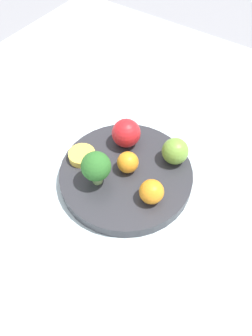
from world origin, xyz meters
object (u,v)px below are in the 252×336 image
(apple_green, at_px, (175,151))
(orange_front, at_px, (152,192))
(orange_back, at_px, (128,162))
(bowl, at_px, (126,175))
(broccoli, at_px, (96,167))
(small_cup, at_px, (82,156))
(apple_red, at_px, (126,133))

(apple_green, distance_m, orange_front, 0.11)
(apple_green, height_order, orange_back, apple_green)
(bowl, bearing_deg, apple_green, -39.04)
(bowl, height_order, apple_green, apple_green)
(bowl, relative_size, broccoli, 3.57)
(orange_front, relative_size, orange_back, 1.07)
(orange_back, relative_size, small_cup, 0.78)
(broccoli, height_order, apple_green, broccoli)
(apple_red, bearing_deg, orange_back, -143.46)
(small_cup, bearing_deg, bowl, -76.35)
(broccoli, bearing_deg, orange_back, -28.74)
(broccoli, bearing_deg, orange_front, -77.42)
(orange_front, bearing_deg, small_cup, 88.39)
(apple_red, relative_size, apple_green, 1.12)
(broccoli, distance_m, small_cup, 0.08)
(apple_green, xyz_separation_m, orange_back, (-0.07, 0.06, -0.01))
(orange_front, height_order, small_cup, orange_front)
(broccoli, relative_size, orange_back, 1.74)
(broccoli, height_order, orange_front, broccoli)
(apple_green, distance_m, small_cup, 0.19)
(apple_red, distance_m, apple_green, 0.11)
(apple_green, distance_m, orange_back, 0.10)
(apple_red, bearing_deg, apple_green, -81.30)
(apple_red, relative_size, orange_front, 1.30)
(bowl, distance_m, apple_green, 0.11)
(apple_red, height_order, orange_front, apple_red)
(apple_green, bearing_deg, orange_back, 138.45)
(apple_red, height_order, small_cup, apple_red)
(orange_front, bearing_deg, apple_green, 5.73)
(apple_red, relative_size, orange_back, 1.40)
(apple_red, height_order, orange_back, apple_red)
(broccoli, relative_size, orange_front, 1.62)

